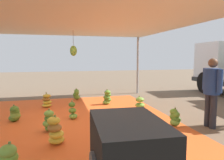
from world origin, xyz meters
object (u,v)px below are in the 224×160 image
Objects in this scene: banana_bunch_6 at (47,101)px; worker_1 at (212,88)px; banana_bunch_1 at (15,114)px; banana_bunch_4 at (107,98)px; banana_bunch_7 at (55,132)px; banana_bunch_3 at (50,121)px; banana_bunch_0 at (76,95)px; banana_bunch_10 at (73,111)px; banana_bunch_9 at (140,106)px; banana_bunch_5 at (175,118)px.

banana_bunch_6 is 0.30× the size of worker_1.
banana_bunch_4 is at bearing 115.73° from banana_bunch_1.
banana_bunch_4 is at bearing 150.70° from banana_bunch_7.
banana_bunch_3 reaches higher than banana_bunch_1.
banana_bunch_7 reaches higher than banana_bunch_3.
banana_bunch_1 is at bearing -136.99° from banana_bunch_3.
banana_bunch_7 reaches higher than banana_bunch_1.
worker_1 is at bearing 80.12° from banana_bunch_3.
banana_bunch_10 is (2.64, -0.32, 0.02)m from banana_bunch_0.
banana_bunch_0 is 0.77× the size of banana_bunch_7.
banana_bunch_10 is (1.60, 0.77, 0.01)m from banana_bunch_6.
banana_bunch_1 is 3.52m from banana_bunch_9.
banana_bunch_7 is (0.45, -2.88, 0.06)m from banana_bunch_5.
banana_bunch_5 is 0.27× the size of worker_1.
banana_bunch_6 is at bearing 153.47° from banana_bunch_1.
banana_bunch_3 is at bearing -14.38° from banana_bunch_0.
banana_bunch_5 is at bearing 18.46° from banana_bunch_9.
banana_bunch_0 is 4.36m from banana_bunch_7.
worker_1 is (1.65, 4.72, 0.77)m from banana_bunch_1.
banana_bunch_6 is 3.27m from banana_bunch_7.
banana_bunch_4 is 1.11× the size of banana_bunch_6.
banana_bunch_9 is 2.02m from banana_bunch_10.
banana_bunch_5 is 0.89× the size of banana_bunch_10.
banana_bunch_5 is 1.35m from banana_bunch_9.
banana_bunch_0 is 5.13m from worker_1.
banana_bunch_7 is at bearing -81.15° from banana_bunch_5.
banana_bunch_0 is 0.88× the size of banana_bunch_10.
banana_bunch_5 is at bearing 98.85° from banana_bunch_7.
banana_bunch_9 is at bearing -143.26° from worker_1.
banana_bunch_9 reaches higher than banana_bunch_5.
banana_bunch_1 is 1.51m from banana_bunch_10.
banana_bunch_6 is at bearing -174.19° from banana_bunch_7.
banana_bunch_5 is 4.27m from banana_bunch_6.
banana_bunch_9 is at bearing -161.54° from banana_bunch_5.
banana_bunch_7 is (0.79, 0.14, 0.03)m from banana_bunch_3.
banana_bunch_1 is at bearing -94.91° from banana_bunch_10.
banana_bunch_4 reaches higher than banana_bunch_10.
banana_bunch_7 is (3.14, -1.76, 0.01)m from banana_bunch_4.
banana_bunch_0 is at bearing 173.11° from banana_bunch_10.
banana_bunch_0 is 0.27× the size of worker_1.
banana_bunch_4 is at bearing 141.01° from banana_bunch_3.
banana_bunch_1 is 0.27× the size of worker_1.
worker_1 is (-0.13, 3.65, 0.72)m from banana_bunch_7.
banana_bunch_7 is at bearing -88.00° from worker_1.
banana_bunch_10 is (0.08, -2.02, -0.01)m from banana_bunch_9.
worker_1 is (0.32, 0.77, 0.78)m from banana_bunch_5.
banana_bunch_5 is 0.90× the size of banana_bunch_6.
banana_bunch_7 is 3.72m from worker_1.
banana_bunch_5 is at bearing -112.68° from worker_1.
banana_bunch_10 reaches higher than banana_bunch_0.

